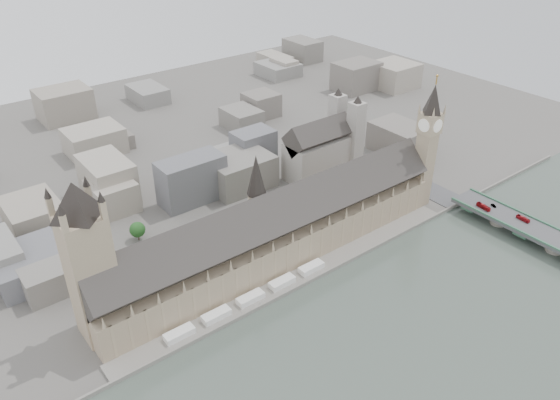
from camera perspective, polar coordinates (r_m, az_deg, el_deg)
ground at (r=370.46m, az=1.38°, el=-7.61°), size 900.00×900.00×0.00m
embankment_wall at (r=360.66m, az=2.90°, el=-8.58°), size 600.00×1.50×3.00m
river_terrace at (r=365.36m, az=2.13°, el=-8.06°), size 270.00×15.00×2.00m
terrace_tents at (r=345.16m, az=-3.11°, el=-10.19°), size 118.00×7.00×4.00m
palace_of_westminster at (r=369.41m, az=-0.51°, el=-3.35°), size 265.00×40.73×55.44m
elizabeth_tower at (r=433.08m, az=15.19°, el=6.31°), size 17.00×17.00×107.50m
victoria_tower at (r=311.20m, az=-19.50°, el=-5.47°), size 30.00×30.00×100.00m
central_tower at (r=350.08m, az=-2.46°, el=1.31°), size 13.00×13.00×48.00m
westminster_bridge at (r=435.53m, az=25.99°, el=-3.82°), size 25.00×325.00×10.25m
westminster_abbey at (r=480.70m, az=4.55°, el=5.49°), size 68.00×36.00×64.00m
city_skyline_inland at (r=546.09m, az=-15.15°, el=7.00°), size 720.00×360.00×38.00m
park_trees at (r=400.77m, az=-5.15°, el=-3.07°), size 110.00×30.00×15.00m
red_bus_north at (r=445.60m, az=20.48°, el=-0.65°), size 4.35×12.21×3.33m
red_bus_south at (r=441.69m, az=24.05°, el=-1.79°), size 3.03×10.62×2.93m
car_silver at (r=451.51m, az=21.41°, el=-0.55°), size 3.12×5.15×1.60m
car_approach at (r=482.99m, az=14.74°, el=2.77°), size 2.34×5.16×1.47m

